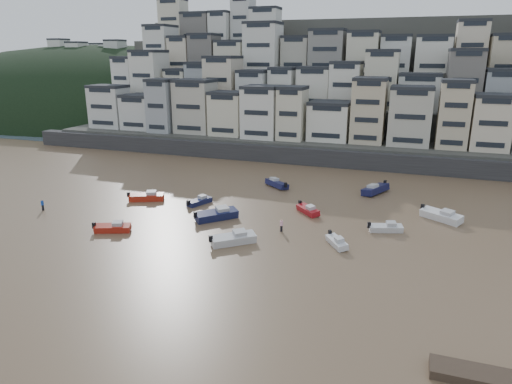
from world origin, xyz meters
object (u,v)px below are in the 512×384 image
at_px(boat_c, 216,213).
at_px(person_blue, 43,205).
at_px(boat_a, 233,238).
at_px(boat_e, 308,209).
at_px(person_pink, 281,225).
at_px(boat_d, 386,227).
at_px(boat_j, 113,227).
at_px(boat_i, 375,188).
at_px(boat_h, 277,183).
at_px(boat_g, 441,214).
at_px(boat_f, 199,200).
at_px(boat_k, 146,196).
at_px(boat_b, 337,241).

distance_m(boat_c, person_blue, 26.50).
bearing_deg(boat_c, person_blue, 144.46).
xyz_separation_m(boat_a, boat_c, (-5.46, 7.18, 0.08)).
bearing_deg(boat_e, person_pink, -56.08).
distance_m(boat_d, boat_j, 35.83).
distance_m(boat_e, person_pink, 8.31).
bearing_deg(boat_i, boat_c, -19.72).
distance_m(boat_i, boat_j, 42.37).
relative_size(boat_e, boat_i, 0.73).
bearing_deg(boat_j, boat_i, 21.94).
relative_size(boat_d, boat_h, 0.85).
distance_m(boat_a, boat_d, 20.23).
distance_m(boat_c, person_pink, 9.99).
xyz_separation_m(boat_a, boat_d, (17.38, 10.37, -0.18)).
bearing_deg(boat_h, person_blue, 76.82).
bearing_deg(boat_j, person_pink, -1.79).
relative_size(boat_c, person_pink, 3.80).
height_order(boat_g, person_pink, person_pink).
bearing_deg(boat_f, boat_k, 118.80).
height_order(boat_c, boat_g, boat_c).
height_order(boat_b, boat_f, boat_f).
height_order(boat_j, boat_k, boat_k).
height_order(boat_e, boat_i, boat_i).
relative_size(boat_b, boat_i, 0.67).
bearing_deg(boat_d, boat_h, 124.65).
distance_m(boat_f, person_pink, 16.59).
bearing_deg(boat_j, boat_c, 17.30).
distance_m(boat_c, boat_f, 7.52).
bearing_deg(boat_j, person_blue, 144.65).
relative_size(boat_i, boat_j, 1.31).
xyz_separation_m(boat_b, boat_d, (5.30, 6.75, 0.04)).
relative_size(boat_g, boat_k, 1.07).
bearing_deg(person_pink, boat_c, 172.21).
bearing_deg(person_blue, boat_c, 10.80).
bearing_deg(boat_c, boat_k, 116.76).
xyz_separation_m(boat_b, boat_h, (-14.25, 21.99, 0.16)).
bearing_deg(boat_i, boat_h, -58.87).
bearing_deg(boat_g, boat_b, -98.87).
height_order(boat_f, boat_g, boat_g).
relative_size(boat_a, boat_i, 0.92).
bearing_deg(boat_f, person_pink, -92.05).
height_order(boat_a, boat_f, boat_a).
bearing_deg(boat_e, boat_g, 55.83).
relative_size(boat_d, person_blue, 2.71).
height_order(boat_h, person_pink, person_pink).
height_order(boat_e, person_blue, person_blue).
xyz_separation_m(boat_a, boat_j, (-16.41, -1.56, -0.14)).
distance_m(boat_c, boat_g, 31.49).
bearing_deg(person_pink, boat_f, 156.18).
bearing_deg(boat_f, boat_i, -37.56).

